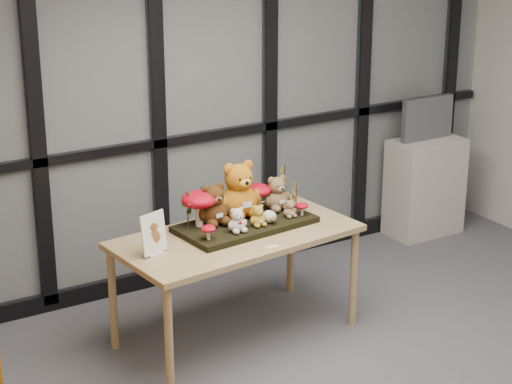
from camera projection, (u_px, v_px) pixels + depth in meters
room_shell at (467, 124)px, 4.38m from camera, size 5.00×5.00×5.00m
glass_partition at (215, 83)px, 6.46m from camera, size 4.90×0.06×2.78m
display_table at (236, 244)px, 5.72m from camera, size 1.57×0.89×0.70m
diorama_tray at (245, 224)px, 5.80m from camera, size 0.90×0.51×0.04m
bear_pooh_yellow at (239, 186)px, 5.82m from camera, size 0.33×0.30×0.40m
bear_brown_medium at (213, 202)px, 5.71m from camera, size 0.24×0.22×0.29m
bear_tan_back at (277, 191)px, 5.97m from camera, size 0.21×0.19×0.25m
bear_small_yellow at (258, 214)px, 5.70m from camera, size 0.12×0.11×0.15m
bear_white_bow at (237, 218)px, 5.61m from camera, size 0.14×0.13×0.17m
bear_beige_small at (290, 207)px, 5.85m from camera, size 0.10×0.10×0.13m
plush_cream_hedgehog at (269, 216)px, 5.76m from camera, size 0.07×0.07×0.09m
mushroom_back_left at (199, 207)px, 5.68m from camera, size 0.22×0.22×0.25m
mushroom_back_right at (258, 196)px, 5.96m from camera, size 0.18×0.18×0.20m
mushroom_front_left at (208, 232)px, 5.49m from camera, size 0.09×0.09×0.10m
mushroom_front_right at (302, 208)px, 5.89m from camera, size 0.08×0.08×0.09m
sprig_green_far_left at (188, 210)px, 5.64m from camera, size 0.05×0.05×0.24m
sprig_green_mid_left at (201, 204)px, 5.75m from camera, size 0.05×0.05×0.23m
sprig_dry_far_right at (285, 185)px, 6.04m from camera, size 0.05×0.05×0.28m
sprig_dry_mid_right at (296, 196)px, 5.98m from camera, size 0.05×0.05×0.18m
sprig_green_centre at (221, 203)px, 5.86m from camera, size 0.05×0.05×0.18m
sign_holder at (154, 236)px, 5.35m from camera, size 0.18×0.09×0.25m
label_card at (272, 247)px, 5.50m from camera, size 0.08×0.03×0.00m
cabinet at (425, 187)px, 7.51m from camera, size 0.59×0.35×0.79m
monitor at (427, 118)px, 7.34m from camera, size 0.48×0.05×0.34m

